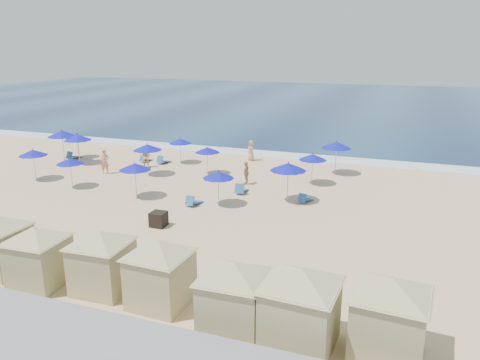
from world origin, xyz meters
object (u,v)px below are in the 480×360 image
(trash_bin, at_px, (159,219))
(umbrella_1, at_px, (33,153))
(cabana_1, at_px, (38,249))
(umbrella_11, at_px, (288,167))
(cabana_3, at_px, (160,265))
(umbrella_7, at_px, (207,150))
(cabana_5, at_px, (301,298))
(cabana_2, at_px, (101,253))
(beachgoer_2, at_px, (246,173))
(umbrella_6, at_px, (135,166))
(cabana_4, at_px, (234,289))
(umbrella_8, at_px, (218,175))
(umbrella_9, at_px, (336,145))
(umbrella_10, at_px, (313,157))
(umbrella_3, at_px, (70,161))
(umbrella_2, at_px, (78,137))
(beachgoer_1, at_px, (146,157))
(beachgoer_3, at_px, (251,151))
(umbrella_12, at_px, (77,137))
(beachgoer_0, at_px, (105,162))
(umbrella_0, at_px, (62,134))
(umbrella_4, at_px, (180,141))
(cabana_6, at_px, (390,308))
(umbrella_5, at_px, (147,147))

(trash_bin, bearing_deg, umbrella_1, 158.92)
(cabana_1, relative_size, umbrella_11, 1.66)
(cabana_3, height_order, umbrella_7, cabana_3)
(umbrella_11, bearing_deg, cabana_5, -73.82)
(cabana_2, distance_m, umbrella_7, 17.37)
(beachgoer_2, bearing_deg, umbrella_7, -116.84)
(beachgoer_2, bearing_deg, umbrella_6, -51.21)
(cabana_4, bearing_deg, umbrella_8, 115.05)
(umbrella_9, relative_size, umbrella_10, 1.15)
(trash_bin, relative_size, beachgoer_2, 0.49)
(cabana_2, bearing_deg, umbrella_3, 133.80)
(umbrella_1, bearing_deg, cabana_3, -34.77)
(umbrella_2, distance_m, beachgoer_1, 5.83)
(cabana_3, height_order, umbrella_9, cabana_3)
(umbrella_1, relative_size, beachgoer_3, 1.35)
(cabana_3, height_order, umbrella_12, cabana_3)
(umbrella_3, relative_size, beachgoer_0, 1.15)
(umbrella_9, distance_m, umbrella_11, 7.61)
(cabana_4, relative_size, umbrella_10, 2.00)
(umbrella_12, bearing_deg, cabana_3, -44.91)
(cabana_1, bearing_deg, umbrella_0, 127.77)
(umbrella_10, bearing_deg, beachgoer_1, 179.26)
(trash_bin, height_order, umbrella_3, umbrella_3)
(umbrella_1, distance_m, beachgoer_2, 15.06)
(trash_bin, bearing_deg, umbrella_4, 111.96)
(umbrella_9, bearing_deg, umbrella_3, -149.36)
(cabana_5, height_order, cabana_6, cabana_5)
(umbrella_3, height_order, beachgoer_2, umbrella_3)
(umbrella_1, relative_size, umbrella_10, 1.03)
(cabana_5, bearing_deg, beachgoer_3, 112.45)
(umbrella_2, xyz_separation_m, umbrella_7, (11.01, 0.69, -0.31))
(umbrella_1, relative_size, beachgoer_1, 1.36)
(cabana_1, height_order, umbrella_6, cabana_1)
(cabana_4, relative_size, umbrella_11, 1.74)
(cabana_4, distance_m, umbrella_5, 20.72)
(umbrella_6, xyz_separation_m, beachgoer_1, (-3.45, 6.86, -1.17))
(cabana_4, xyz_separation_m, umbrella_8, (-5.47, 11.71, 0.29))
(trash_bin, xyz_separation_m, cabana_3, (3.98, -6.76, 1.17))
(umbrella_0, bearing_deg, beachgoer_3, 21.01)
(umbrella_2, distance_m, umbrella_5, 7.09)
(umbrella_0, xyz_separation_m, beachgoer_2, (16.29, -1.05, -1.51))
(umbrella_4, relative_size, umbrella_12, 1.00)
(umbrella_2, xyz_separation_m, umbrella_9, (19.89, 3.97, 0.05))
(umbrella_8, bearing_deg, umbrella_2, 159.17)
(umbrella_10, relative_size, beachgoer_0, 1.21)
(umbrella_5, height_order, umbrella_7, umbrella_5)
(umbrella_2, relative_size, beachgoer_3, 1.47)
(umbrella_3, relative_size, umbrella_12, 1.00)
(cabana_1, distance_m, beachgoer_3, 22.70)
(umbrella_6, distance_m, umbrella_7, 6.90)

